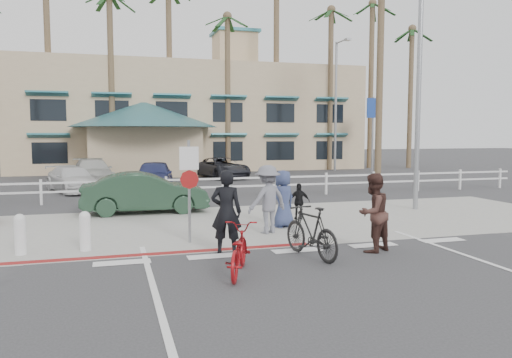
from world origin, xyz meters
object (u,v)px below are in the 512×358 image
object	(u,v)px
sign_post	(189,186)
car_white_sedan	(145,193)
bike_red	(238,250)
bike_black	(311,232)

from	to	relation	value
sign_post	car_white_sedan	xyz separation A→B (m)	(-0.75, 5.21, -0.74)
bike_red	bike_black	world-z (taller)	bike_black
sign_post	bike_black	bearing A→B (deg)	-44.08
car_white_sedan	sign_post	bearing A→B (deg)	-171.25
sign_post	bike_black	world-z (taller)	sign_post
bike_red	bike_black	xyz separation A→B (m)	(1.89, 0.86, 0.10)
bike_red	bike_black	size ratio (longest dim) A/B	0.95
bike_black	car_white_sedan	xyz separation A→B (m)	(-3.11, 7.50, 0.12)
bike_red	car_white_sedan	size ratio (longest dim) A/B	0.43
bike_black	car_white_sedan	size ratio (longest dim) A/B	0.45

